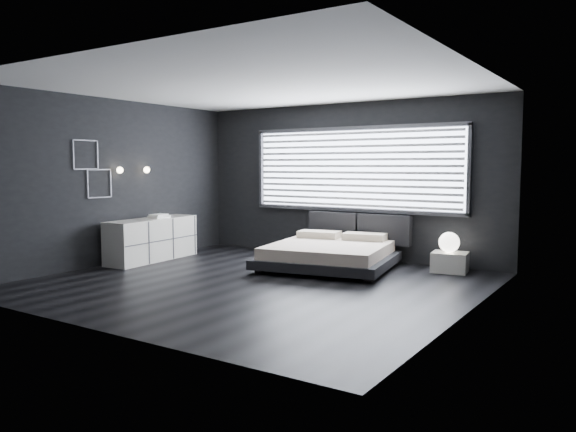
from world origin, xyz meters
The scene contains 12 objects.
room centered at (0.00, 0.00, 1.40)m, with size 6.04×6.00×2.80m.
window centered at (0.20, 2.70, 1.61)m, with size 4.14×0.09×1.52m.
headboard centered at (0.33, 2.64, 0.57)m, with size 1.96×0.16×0.52m.
sconce_near centered at (-2.88, 0.05, 1.60)m, with size 0.18×0.11×0.11m.
sconce_far centered at (-2.88, 0.65, 1.60)m, with size 0.18×0.11×0.11m.
wall_art_upper centered at (-2.98, -0.55, 1.85)m, with size 0.01×0.48×0.48m.
wall_art_lower centered at (-2.98, -0.30, 1.38)m, with size 0.01×0.48×0.48m.
bed centered at (0.32, 1.59, 0.24)m, with size 2.33×2.26×0.52m.
nightstand centered at (2.07, 2.36, 0.16)m, with size 0.54×0.45×0.31m, color white.
orb_lamp centered at (2.06, 2.33, 0.47)m, with size 0.32×0.32×0.32m, color white.
dresser centered at (-2.70, 0.57, 0.37)m, with size 0.66×1.89×0.74m.
book_stack centered at (-2.68, 0.73, 0.78)m, with size 0.26×0.34×0.07m.
Camera 1 is at (4.71, -6.37, 1.68)m, focal length 35.00 mm.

